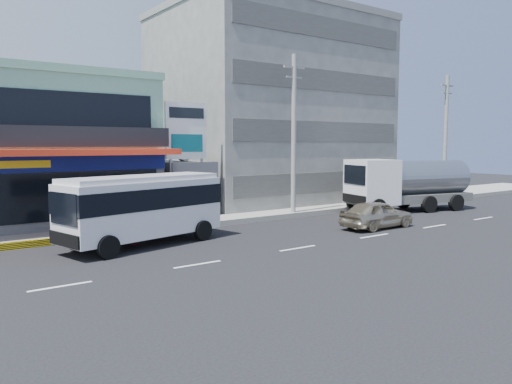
{
  "coord_description": "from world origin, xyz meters",
  "views": [
    {
      "loc": [
        -14.1,
        -16.27,
        4.53
      ],
      "look_at": [
        0.21,
        3.4,
        2.2
      ],
      "focal_mm": 35.0,
      "sensor_mm": 36.0,
      "label": 1
    }
  ],
  "objects_px": {
    "concrete_building": "(270,113)",
    "billboard": "(186,137)",
    "utility_pole_near": "(294,134)",
    "motorcycle_rider": "(123,230)",
    "tanker_truck": "(405,183)",
    "satellite_dish": "(180,160)",
    "sedan": "(377,214)",
    "shop_building": "(27,154)",
    "minibus": "(143,204)",
    "utility_pole_far": "(445,137)"
  },
  "relations": [
    {
      "from": "concrete_building",
      "to": "billboard",
      "type": "bearing_deg",
      "value": -151.08
    },
    {
      "from": "utility_pole_near",
      "to": "motorcycle_rider",
      "type": "relative_size",
      "value": 4.26
    },
    {
      "from": "billboard",
      "to": "tanker_truck",
      "type": "distance_m",
      "value": 15.31
    },
    {
      "from": "satellite_dish",
      "to": "utility_pole_near",
      "type": "bearing_deg",
      "value": -30.96
    },
    {
      "from": "motorcycle_rider",
      "to": "satellite_dish",
      "type": "bearing_deg",
      "value": 46.4
    },
    {
      "from": "satellite_dish",
      "to": "motorcycle_rider",
      "type": "height_order",
      "value": "satellite_dish"
    },
    {
      "from": "utility_pole_near",
      "to": "sedan",
      "type": "height_order",
      "value": "utility_pole_near"
    },
    {
      "from": "shop_building",
      "to": "tanker_truck",
      "type": "relative_size",
      "value": 1.33
    },
    {
      "from": "sedan",
      "to": "tanker_truck",
      "type": "xyz_separation_m",
      "value": [
        6.99,
        3.49,
        1.13
      ]
    },
    {
      "from": "motorcycle_rider",
      "to": "concrete_building",
      "type": "bearing_deg",
      "value": 32.89
    },
    {
      "from": "concrete_building",
      "to": "billboard",
      "type": "relative_size",
      "value": 2.32
    },
    {
      "from": "satellite_dish",
      "to": "concrete_building",
      "type": "bearing_deg",
      "value": 21.8
    },
    {
      "from": "concrete_building",
      "to": "tanker_truck",
      "type": "height_order",
      "value": "concrete_building"
    },
    {
      "from": "minibus",
      "to": "motorcycle_rider",
      "type": "bearing_deg",
      "value": -178.05
    },
    {
      "from": "minibus",
      "to": "tanker_truck",
      "type": "bearing_deg",
      "value": 1.17
    },
    {
      "from": "utility_pole_near",
      "to": "sedan",
      "type": "distance_m",
      "value": 7.41
    },
    {
      "from": "satellite_dish",
      "to": "minibus",
      "type": "height_order",
      "value": "satellite_dish"
    },
    {
      "from": "concrete_building",
      "to": "satellite_dish",
      "type": "relative_size",
      "value": 10.67
    },
    {
      "from": "concrete_building",
      "to": "minibus",
      "type": "xyz_separation_m",
      "value": [
        -15.19,
        -10.39,
        -5.13
      ]
    },
    {
      "from": "billboard",
      "to": "minibus",
      "type": "xyz_separation_m",
      "value": [
        -4.69,
        -4.59,
        -3.06
      ]
    },
    {
      "from": "billboard",
      "to": "motorcycle_rider",
      "type": "bearing_deg",
      "value": -140.54
    },
    {
      "from": "utility_pole_far",
      "to": "sedan",
      "type": "xyz_separation_m",
      "value": [
        -15.09,
        -5.9,
        -4.39
      ]
    },
    {
      "from": "concrete_building",
      "to": "utility_pole_near",
      "type": "xyz_separation_m",
      "value": [
        -4.0,
        -7.6,
        -1.85
      ]
    },
    {
      "from": "satellite_dish",
      "to": "utility_pole_far",
      "type": "xyz_separation_m",
      "value": [
        22.0,
        -3.6,
        1.57
      ]
    },
    {
      "from": "billboard",
      "to": "utility_pole_far",
      "type": "bearing_deg",
      "value": -4.57
    },
    {
      "from": "shop_building",
      "to": "tanker_truck",
      "type": "height_order",
      "value": "shop_building"
    },
    {
      "from": "utility_pole_far",
      "to": "sedan",
      "type": "distance_m",
      "value": 16.78
    },
    {
      "from": "concrete_building",
      "to": "billboard",
      "type": "height_order",
      "value": "concrete_building"
    },
    {
      "from": "concrete_building",
      "to": "billboard",
      "type": "distance_m",
      "value": 12.17
    },
    {
      "from": "satellite_dish",
      "to": "shop_building",
      "type": "bearing_deg",
      "value": 159.79
    },
    {
      "from": "tanker_truck",
      "to": "motorcycle_rider",
      "type": "xyz_separation_m",
      "value": [
        -20.02,
        -0.42,
        -1.12
      ]
    },
    {
      "from": "shop_building",
      "to": "minibus",
      "type": "relative_size",
      "value": 1.58
    },
    {
      "from": "sedan",
      "to": "utility_pole_far",
      "type": "bearing_deg",
      "value": -68.76
    },
    {
      "from": "concrete_building",
      "to": "satellite_dish",
      "type": "distance_m",
      "value": 11.3
    },
    {
      "from": "shop_building",
      "to": "satellite_dish",
      "type": "bearing_deg",
      "value": -20.21
    },
    {
      "from": "utility_pole_near",
      "to": "tanker_truck",
      "type": "distance_m",
      "value": 8.88
    },
    {
      "from": "sedan",
      "to": "satellite_dish",
      "type": "bearing_deg",
      "value": 35.93
    },
    {
      "from": "concrete_building",
      "to": "billboard",
      "type": "xyz_separation_m",
      "value": [
        -10.5,
        -5.8,
        -2.07
      ]
    },
    {
      "from": "tanker_truck",
      "to": "satellite_dish",
      "type": "bearing_deg",
      "value": 156.64
    },
    {
      "from": "minibus",
      "to": "tanker_truck",
      "type": "distance_m",
      "value": 19.1
    },
    {
      "from": "utility_pole_near",
      "to": "satellite_dish",
      "type": "bearing_deg",
      "value": 149.04
    },
    {
      "from": "shop_building",
      "to": "concrete_building",
      "type": "relative_size",
      "value": 0.77
    },
    {
      "from": "utility_pole_near",
      "to": "sedan",
      "type": "relative_size",
      "value": 2.24
    },
    {
      "from": "shop_building",
      "to": "sedan",
      "type": "height_order",
      "value": "shop_building"
    },
    {
      "from": "shop_building",
      "to": "motorcycle_rider",
      "type": "relative_size",
      "value": 5.28
    },
    {
      "from": "billboard",
      "to": "utility_pole_far",
      "type": "distance_m",
      "value": 22.57
    },
    {
      "from": "shop_building",
      "to": "motorcycle_rider",
      "type": "xyz_separation_m",
      "value": [
        1.88,
        -9.37,
        -3.22
      ]
    },
    {
      "from": "shop_building",
      "to": "concrete_building",
      "type": "distance_m",
      "value": 18.28
    },
    {
      "from": "utility_pole_far",
      "to": "motorcycle_rider",
      "type": "height_order",
      "value": "utility_pole_far"
    },
    {
      "from": "utility_pole_near",
      "to": "billboard",
      "type": "bearing_deg",
      "value": 164.52
    }
  ]
}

